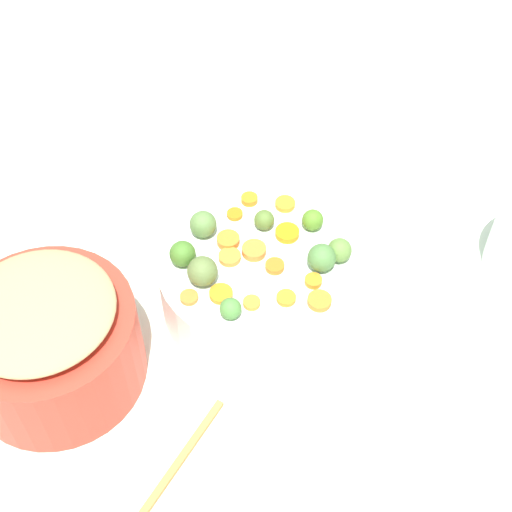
{
  "coord_description": "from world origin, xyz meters",
  "views": [
    {
      "loc": [
        0.28,
        -0.62,
        0.94
      ],
      "look_at": [
        -0.03,
        -0.01,
        0.13
      ],
      "focal_mm": 51.49,
      "sensor_mm": 36.0,
      "label": 1
    }
  ],
  "objects": [
    {
      "name": "tabletop",
      "position": [
        0.0,
        0.0,
        0.01
      ],
      "size": [
        2.4,
        2.4,
        0.02
      ],
      "primitive_type": "cube",
      "color": "silver",
      "rests_on": "ground"
    },
    {
      "name": "serving_bowl_carrots",
      "position": [
        -0.03,
        -0.01,
        0.07
      ],
      "size": [
        0.29,
        0.29,
        0.1
      ],
      "primitive_type": "cylinder",
      "color": "white",
      "rests_on": "tabletop"
    },
    {
      "name": "metal_pot",
      "position": [
        -0.22,
        -0.25,
        0.09
      ],
      "size": [
        0.25,
        0.25,
        0.14
      ],
      "primitive_type": "cylinder",
      "color": "red",
      "rests_on": "tabletop"
    },
    {
      "name": "stuffing_mound",
      "position": [
        -0.22,
        -0.25,
        0.17
      ],
      "size": [
        0.2,
        0.2,
        0.03
      ],
      "primitive_type": "ellipsoid",
      "color": "tan",
      "rests_on": "metal_pot"
    },
    {
      "name": "carrot_slice_0",
      "position": [
        -0.04,
        -0.09,
        0.12
      ],
      "size": [
        0.05,
        0.05,
        0.01
      ],
      "primitive_type": "cylinder",
      "rotation": [
        0.0,
        0.0,
        5.6
      ],
      "color": "orange",
      "rests_on": "serving_bowl_carrots"
    },
    {
      "name": "carrot_slice_1",
      "position": [
        -0.1,
        0.05,
        0.12
      ],
      "size": [
        0.03,
        0.03,
        0.01
      ],
      "primitive_type": "cylinder",
      "rotation": [
        0.0,
        0.0,
        3.45
      ],
      "color": "orange",
      "rests_on": "serving_bowl_carrots"
    },
    {
      "name": "carrot_slice_2",
      "position": [
        0.06,
        -0.01,
        0.12
      ],
      "size": [
        0.03,
        0.03,
        0.01
      ],
      "primitive_type": "cylinder",
      "rotation": [
        0.0,
        0.0,
        5.09
      ],
      "color": "orange",
      "rests_on": "serving_bowl_carrots"
    },
    {
      "name": "carrot_slice_3",
      "position": [
        -0.08,
        -0.12,
        0.12
      ],
      "size": [
        0.03,
        0.03,
        0.01
      ],
      "primitive_type": "cylinder",
      "rotation": [
        0.0,
        0.0,
        2.85
      ],
      "color": "orange",
      "rests_on": "serving_bowl_carrots"
    },
    {
      "name": "carrot_slice_4",
      "position": [
        -0.04,
        -0.0,
        0.12
      ],
      "size": [
        0.04,
        0.04,
        0.01
      ],
      "primitive_type": "cylinder",
      "rotation": [
        0.0,
        0.0,
        6.15
      ],
      "color": "orange",
      "rests_on": "serving_bowl_carrots"
    },
    {
      "name": "carrot_slice_5",
      "position": [
        -0.01,
        0.05,
        0.12
      ],
      "size": [
        0.04,
        0.04,
        0.01
      ],
      "primitive_type": "cylinder",
      "rotation": [
        0.0,
        0.0,
        6.01
      ],
      "color": "orange",
      "rests_on": "serving_bowl_carrots"
    },
    {
      "name": "carrot_slice_6",
      "position": [
        0.04,
        -0.06,
        0.12
      ],
      "size": [
        0.04,
        0.04,
        0.01
      ],
      "primitive_type": "cylinder",
      "rotation": [
        0.0,
        0.0,
        0.69
      ],
      "color": "orange",
      "rests_on": "serving_bowl_carrots"
    },
    {
      "name": "carrot_slice_7",
      "position": [
        -0.0,
        -0.01,
        0.12
      ],
      "size": [
        0.04,
        0.04,
        0.01
      ],
      "primitive_type": "cylinder",
      "rotation": [
        0.0,
        0.0,
        0.65
      ],
      "color": "orange",
      "rests_on": "serving_bowl_carrots"
    },
    {
      "name": "carrot_slice_8",
      "position": [
        -0.09,
        0.09,
        0.12
      ],
      "size": [
        0.03,
        0.03,
        0.01
      ],
      "primitive_type": "cylinder",
      "rotation": [
        0.0,
        0.0,
        3.52
      ],
      "color": "orange",
      "rests_on": "serving_bowl_carrots"
    },
    {
      "name": "carrot_slice_9",
      "position": [
        0.08,
        -0.04,
        0.12
      ],
      "size": [
        0.04,
        0.04,
        0.01
      ],
      "primitive_type": "cylinder",
      "rotation": [
        0.0,
        0.0,
        3.5
      ],
      "color": "orange",
      "rests_on": "serving_bowl_carrots"
    },
    {
      "name": "carrot_slice_10",
      "position": [
        -0.04,
        0.11,
        0.12
      ],
      "size": [
        0.04,
        0.04,
        0.01
      ],
      "primitive_type": "cylinder",
      "rotation": [
        0.0,
        0.0,
        1.23
      ],
      "color": "orange",
      "rests_on": "serving_bowl_carrots"
    },
    {
      "name": "carrot_slice_11",
      "position": [
        -0.0,
        -0.08,
        0.12
      ],
      "size": [
        0.03,
        0.03,
        0.01
      ],
      "primitive_type": "cylinder",
      "rotation": [
        0.0,
        0.0,
        4.81
      ],
      "color": "orange",
      "rests_on": "serving_bowl_carrots"
    },
    {
      "name": "carrot_slice_12",
      "position": [
        -0.07,
        -0.03,
        0.12
      ],
      "size": [
        0.05,
        0.05,
        0.01
      ],
      "primitive_type": "cylinder",
      "rotation": [
        0.0,
        0.0,
        2.2
      ],
      "color": "orange",
      "rests_on": "serving_bowl_carrots"
    },
    {
      "name": "carrot_slice_13",
      "position": [
        -0.08,
        0.0,
        0.12
      ],
      "size": [
        0.04,
        0.04,
        0.01
      ],
      "primitive_type": "cylinder",
      "rotation": [
        0.0,
        0.0,
        0.15
      ],
      "color": "orange",
      "rests_on": "serving_bowl_carrots"
    },
    {
      "name": "brussels_sprout_0",
      "position": [
        -0.12,
        -0.06,
        0.14
      ],
      "size": [
        0.04,
        0.04,
        0.04
      ],
      "primitive_type": "sphere",
      "color": "#457528",
      "rests_on": "serving_bowl_carrots"
    },
    {
      "name": "brussels_sprout_1",
      "position": [
        -0.02,
        -0.11,
        0.13
      ],
      "size": [
        0.03,
        0.03,
        0.03
      ],
      "primitive_type": "sphere",
      "color": "#4E873D",
      "rests_on": "serving_bowl_carrots"
    },
    {
      "name": "brussels_sprout_2",
      "position": [
        0.07,
        0.05,
        0.14
      ],
      "size": [
        0.04,
        0.04,
        0.04
      ],
      "primitive_type": "sphere",
      "color": "olive",
      "rests_on": "serving_bowl_carrots"
    },
    {
      "name": "brussels_sprout_3",
      "position": [
        0.06,
        0.02,
        0.14
      ],
      "size": [
        0.04,
        0.04,
        0.04
      ],
      "primitive_type": "sphere",
      "color": "#4F7C3F",
      "rests_on": "serving_bowl_carrots"
    },
    {
      "name": "brussels_sprout_4",
      "position": [
        -0.05,
        0.05,
        0.13
      ],
      "size": [
        0.03,
        0.03,
        0.03
      ],
      "primitive_type": "sphere",
      "color": "#577330",
      "rests_on": "serving_bowl_carrots"
    },
    {
      "name": "brussels_sprout_5",
      "position": [
        -0.08,
        -0.08,
        0.14
      ],
      "size": [
        0.04,
        0.04,
        0.04
      ],
      "primitive_type": "sphere",
      "color": "#5F743C",
      "rests_on": "serving_bowl_carrots"
    },
    {
      "name": "brussels_sprout_6",
      "position": [
        0.02,
        0.09,
        0.13
      ],
      "size": [
        0.03,
        0.03,
        0.03
      ],
      "primitive_type": "sphere",
      "color": "#548327",
      "rests_on": "serving_bowl_carrots"
    },
    {
      "name": "brussels_sprout_7",
      "position": [
        -0.12,
        0.0,
        0.14
      ],
      "size": [
        0.04,
        0.04,
        0.04
      ],
      "primitive_type": "sphere",
      "color": "#5C7F42",
      "rests_on": "serving_bowl_carrots"
    }
  ]
}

